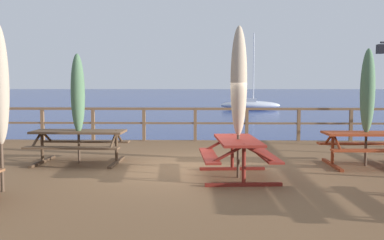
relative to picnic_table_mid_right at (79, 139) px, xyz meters
The scene contains 10 objects.
ground_plane 2.93m from the picnic_table_mid_right, 11.19° to the right, with size 600.00×600.00×0.00m, color navy.
wooden_deck 2.82m from the picnic_table_mid_right, 11.19° to the right, with size 13.80×9.71×0.64m, color brown.
railing_waterside_far 4.95m from the picnic_table_mid_right, 57.91° to the left, with size 13.60×0.10×1.09m.
picnic_table_mid_right is the anchor object (origin of this frame).
picnic_table_front_right 3.86m from the picnic_table_mid_right, 22.49° to the right, with size 1.53×1.95×0.78m.
picnic_table_front_left 6.60m from the picnic_table_mid_right, ahead, with size 1.98×1.40×0.78m.
patio_umbrella_tall_mid_left 1.05m from the picnic_table_mid_right, 95.61° to the right, with size 0.32×0.32×2.54m.
patio_umbrella_tall_front 4.10m from the picnic_table_mid_right, 22.85° to the right, with size 0.32×0.32×2.95m.
patio_umbrella_short_front 6.65m from the picnic_table_mid_right, ahead, with size 0.32×0.32×2.63m.
sailboat_distant 34.92m from the picnic_table_mid_right, 77.33° to the left, with size 6.12×2.19×7.72m.
Camera 1 is at (0.27, -9.33, 2.44)m, focal length 40.23 mm.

